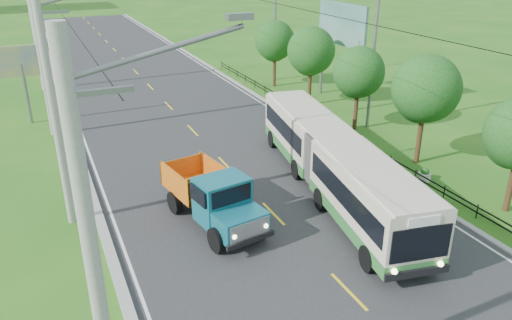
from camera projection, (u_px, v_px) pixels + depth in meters
ground at (349, 292)px, 17.33m from camera, size 240.00×240.00×0.00m
road at (184, 121)px, 34.10m from camera, size 14.00×120.00×0.02m
curb_left at (73, 136)px, 31.37m from camera, size 0.40×120.00×0.15m
curb_right at (277, 108)px, 36.76m from camera, size 0.30×120.00×0.10m
edge_line_left at (83, 135)px, 31.60m from camera, size 0.12×120.00×0.00m
edge_line_right at (271, 109)px, 36.59m from camera, size 0.12×120.00×0.00m
centre_dash at (349, 291)px, 17.32m from camera, size 0.12×2.20×0.00m
railing_right at (331, 128)px, 31.95m from camera, size 0.04×40.00×0.60m
pole_nearest at (100, 286)px, 9.77m from camera, size 3.51×0.44×10.00m
pole_near at (55, 110)px, 19.76m from camera, size 3.51×0.32×10.00m
pole_mid at (41, 54)px, 29.83m from camera, size 3.51×0.32×10.00m
pole_far at (34, 27)px, 39.89m from camera, size 3.51×0.32×10.00m
tree_third at (425, 92)px, 26.28m from camera, size 3.60×3.62×6.00m
tree_fourth at (358, 75)px, 31.47m from camera, size 3.24×3.31×5.40m
tree_fifth at (311, 53)px, 36.39m from camera, size 3.48×3.52×5.80m
tree_back at (275, 43)px, 41.50m from camera, size 3.30×3.36×5.50m
streetlight_mid at (372, 53)px, 31.12m from camera, size 3.02×0.20×9.07m
streetlight_far at (274, 24)px, 42.86m from camera, size 3.02×0.20×9.07m
planter_near at (425, 175)px, 25.47m from camera, size 0.64×0.64×0.67m
planter_mid at (339, 127)px, 32.18m from camera, size 0.64×0.64×0.67m
planter_far at (283, 96)px, 38.89m from camera, size 0.64×0.64×0.67m
billboard_left at (21, 66)px, 32.36m from camera, size 3.00×0.20×5.20m
billboard_right at (342, 30)px, 36.60m from camera, size 0.24×6.00×7.30m
bus at (333, 159)px, 23.60m from camera, size 5.04×15.51×2.96m
dump_truck at (213, 194)px, 21.12m from camera, size 3.14×6.08×2.44m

